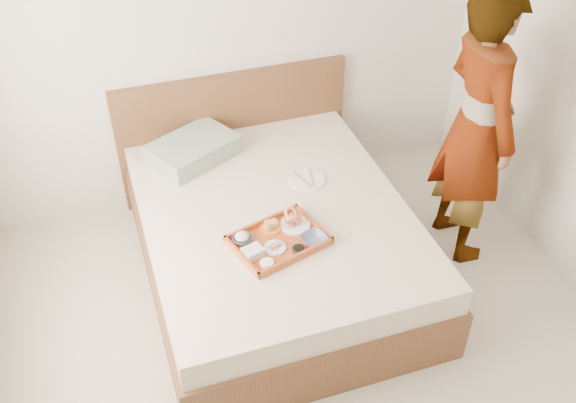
{
  "coord_description": "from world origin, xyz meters",
  "views": [
    {
      "loc": [
        -0.91,
        -1.89,
        3.01
      ],
      "look_at": [
        0.03,
        0.9,
        0.65
      ],
      "focal_mm": 40.5,
      "sensor_mm": 36.0,
      "label": 1
    }
  ],
  "objects_px": {
    "bed": "(275,241)",
    "tray": "(279,240)",
    "dinner_plate": "(307,180)",
    "person": "(476,127)"
  },
  "relations": [
    {
      "from": "person",
      "to": "tray",
      "type": "bearing_deg",
      "value": 100.17
    },
    {
      "from": "bed",
      "to": "tray",
      "type": "relative_size",
      "value": 3.94
    },
    {
      "from": "bed",
      "to": "dinner_plate",
      "type": "relative_size",
      "value": 8.6
    },
    {
      "from": "tray",
      "to": "dinner_plate",
      "type": "relative_size",
      "value": 2.18
    },
    {
      "from": "bed",
      "to": "person",
      "type": "bearing_deg",
      "value": -4.19
    },
    {
      "from": "bed",
      "to": "person",
      "type": "relative_size",
      "value": 1.1
    },
    {
      "from": "tray",
      "to": "dinner_plate",
      "type": "xyz_separation_m",
      "value": [
        0.35,
        0.5,
        -0.02
      ]
    },
    {
      "from": "bed",
      "to": "person",
      "type": "xyz_separation_m",
      "value": [
        1.25,
        -0.09,
        0.64
      ]
    },
    {
      "from": "tray",
      "to": "person",
      "type": "height_order",
      "value": "person"
    },
    {
      "from": "bed",
      "to": "tray",
      "type": "bearing_deg",
      "value": -103.58
    }
  ]
}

